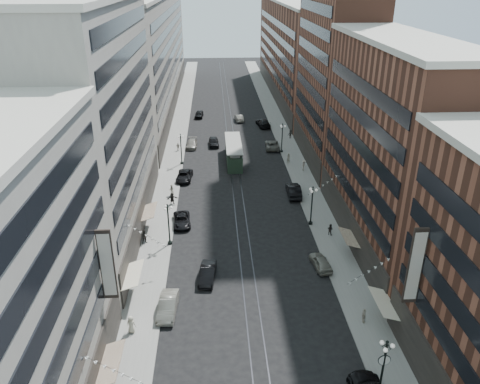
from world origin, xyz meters
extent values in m
plane|color=black|center=(0.00, 60.00, 0.00)|extent=(220.00, 220.00, 0.00)
cube|color=gray|center=(-11.00, 70.00, 0.07)|extent=(4.00, 180.00, 0.15)
cube|color=gray|center=(11.00, 70.00, 0.07)|extent=(4.00, 180.00, 0.15)
cube|color=#2D2D33|center=(-0.70, 70.00, 0.01)|extent=(0.12, 180.00, 0.02)
cube|color=#2D2D33|center=(0.70, 70.00, 0.01)|extent=(0.12, 180.00, 0.02)
cube|color=gray|center=(-17.00, 33.00, 14.00)|extent=(8.00, 36.00, 28.00)
cube|color=gray|center=(-17.00, 96.00, 13.00)|extent=(8.00, 90.00, 26.00)
cube|color=brown|center=(17.00, 28.00, 12.00)|extent=(8.00, 30.00, 24.00)
cube|color=brown|center=(17.00, 56.00, 21.00)|extent=(8.00, 26.00, 42.00)
cube|color=brown|center=(17.00, 105.00, 12.00)|extent=(8.00, 72.00, 24.00)
cylinder|color=black|center=(-9.20, 28.00, 0.30)|extent=(0.56, 0.56, 0.30)
cylinder|color=black|center=(-9.20, 28.00, 2.75)|extent=(0.18, 0.18, 5.20)
sphere|color=black|center=(-9.20, 28.00, 5.55)|extent=(0.24, 0.24, 0.24)
sphere|color=white|center=(-8.75, 28.00, 5.15)|extent=(0.36, 0.36, 0.36)
sphere|color=white|center=(-9.42, 28.39, 5.15)|extent=(0.36, 0.36, 0.36)
sphere|color=white|center=(-9.42, 27.61, 5.15)|extent=(0.36, 0.36, 0.36)
cylinder|color=black|center=(-9.20, 55.00, 0.30)|extent=(0.56, 0.56, 0.30)
cylinder|color=black|center=(-9.20, 55.00, 2.75)|extent=(0.18, 0.18, 5.20)
sphere|color=black|center=(-9.20, 55.00, 5.55)|extent=(0.24, 0.24, 0.24)
sphere|color=white|center=(-8.75, 55.00, 5.15)|extent=(0.36, 0.36, 0.36)
sphere|color=white|center=(-9.42, 55.39, 5.15)|extent=(0.36, 0.36, 0.36)
sphere|color=white|center=(-9.42, 54.61, 5.15)|extent=(0.36, 0.36, 0.36)
cylinder|color=black|center=(9.20, 4.00, 2.75)|extent=(0.18, 0.18, 5.20)
sphere|color=black|center=(9.20, 4.00, 5.55)|extent=(0.24, 0.24, 0.24)
sphere|color=white|center=(9.65, 4.00, 5.15)|extent=(0.36, 0.36, 0.36)
sphere|color=white|center=(8.97, 4.39, 5.15)|extent=(0.36, 0.36, 0.36)
sphere|color=white|center=(8.97, 3.61, 5.15)|extent=(0.36, 0.36, 0.36)
cylinder|color=white|center=(9.20, 4.00, 3.75)|extent=(0.90, 0.12, 0.90)
cylinder|color=black|center=(9.20, 32.00, 0.30)|extent=(0.56, 0.56, 0.30)
cylinder|color=black|center=(9.20, 32.00, 2.75)|extent=(0.18, 0.18, 5.20)
sphere|color=black|center=(9.20, 32.00, 5.55)|extent=(0.24, 0.24, 0.24)
sphere|color=white|center=(9.65, 32.00, 5.15)|extent=(0.36, 0.36, 0.36)
sphere|color=white|center=(8.97, 32.39, 5.15)|extent=(0.36, 0.36, 0.36)
sphere|color=white|center=(8.97, 31.61, 5.15)|extent=(0.36, 0.36, 0.36)
cylinder|color=black|center=(9.20, 60.00, 0.30)|extent=(0.56, 0.56, 0.30)
cylinder|color=black|center=(9.20, 60.00, 2.75)|extent=(0.18, 0.18, 5.20)
sphere|color=black|center=(9.20, 60.00, 5.55)|extent=(0.24, 0.24, 0.24)
sphere|color=white|center=(9.65, 60.00, 5.15)|extent=(0.36, 0.36, 0.36)
sphere|color=white|center=(8.97, 60.39, 5.15)|extent=(0.36, 0.36, 0.36)
sphere|color=white|center=(8.97, 59.61, 5.15)|extent=(0.36, 0.36, 0.36)
cube|color=#223626|center=(0.00, 56.28, 1.33)|extent=(2.56, 12.29, 2.66)
cube|color=gray|center=(0.00, 56.28, 2.97)|extent=(1.64, 11.27, 0.61)
cube|color=gray|center=(0.00, 56.28, 3.38)|extent=(2.77, 12.49, 0.15)
cylinder|color=black|center=(0.00, 51.67, 0.36)|extent=(2.36, 0.72, 0.72)
cylinder|color=black|center=(0.00, 60.89, 0.36)|extent=(2.36, 0.72, 0.72)
imported|color=gray|center=(-8.40, 15.18, 0.79)|extent=(1.98, 4.92, 1.59)
imported|color=black|center=(-8.00, 33.11, 0.67)|extent=(2.64, 4.98, 1.33)
imported|color=gray|center=(8.40, 22.05, 0.72)|extent=(2.25, 4.44, 1.45)
imported|color=black|center=(-4.50, 20.52, 0.76)|extent=(2.10, 4.77, 1.52)
imported|color=#B1AB92|center=(-11.53, 12.35, 1.05)|extent=(0.98, 0.70, 1.79)
imported|color=black|center=(-12.27, 28.34, 1.05)|extent=(0.99, 0.73, 1.81)
imported|color=#B3A795|center=(10.49, 12.42, 0.95)|extent=(0.52, 0.97, 1.59)
imported|color=black|center=(-8.40, 48.11, 0.71)|extent=(2.78, 5.28, 1.42)
imported|color=gray|center=(-7.77, 63.94, 0.71)|extent=(2.22, 4.99, 1.42)
imported|color=black|center=(-6.80, 84.70, 0.77)|extent=(2.17, 4.63, 1.53)
imported|color=black|center=(8.40, 41.18, 0.89)|extent=(2.00, 5.44, 1.78)
imported|color=#646259|center=(7.70, 62.36, 0.76)|extent=(2.85, 5.59, 1.51)
imported|color=black|center=(7.43, 76.70, 0.86)|extent=(3.16, 6.18, 1.72)
imported|color=black|center=(-3.51, 64.59, 0.79)|extent=(2.07, 4.74, 1.59)
imported|color=gray|center=(2.39, 81.24, 0.73)|extent=(2.06, 4.59, 1.46)
imported|color=black|center=(-9.70, 39.12, 1.02)|extent=(1.68, 0.88, 1.75)
imported|color=gray|center=(-10.25, 61.93, 0.90)|extent=(0.92, 0.50, 1.50)
imported|color=black|center=(11.13, 29.10, 0.91)|extent=(0.83, 0.77, 1.51)
imported|color=#A9A18C|center=(9.56, 54.20, 1.11)|extent=(0.83, 0.76, 1.91)
imported|color=black|center=(12.09, 67.89, 1.01)|extent=(1.17, 0.64, 1.72)
imported|color=#B6A796|center=(11.70, 50.73, 1.08)|extent=(0.99, 1.29, 1.86)
imported|color=beige|center=(-10.04, 42.24, 0.99)|extent=(0.87, 0.57, 1.68)
camera|label=1|loc=(-3.41, -22.25, 30.60)|focal=35.00mm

